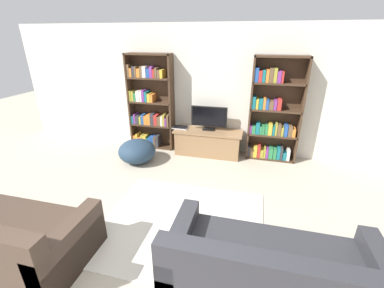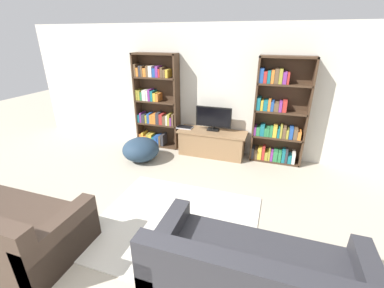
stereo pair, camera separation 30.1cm
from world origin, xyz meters
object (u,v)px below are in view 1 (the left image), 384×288
object	(u,v)px
bookshelf_left	(150,105)
beanbag_ottoman	(137,151)
tv_stand	(208,142)
couch_right_sofa	(271,274)
laptop	(180,128)
bookshelf_right	(273,115)
television	(209,118)

from	to	relation	value
bookshelf_left	beanbag_ottoman	xyz separation A→B (m)	(0.03, -0.85, -0.74)
tv_stand	couch_right_sofa	bearing A→B (deg)	-68.37
tv_stand	bookshelf_left	bearing A→B (deg)	174.09
laptop	beanbag_ottoman	world-z (taller)	laptop
bookshelf_right	television	size ratio (longest dim) A/B	2.74
tv_stand	couch_right_sofa	distance (m)	3.29
bookshelf_right	beanbag_ottoman	xyz separation A→B (m)	(-2.55, -0.85, -0.70)
bookshelf_right	couch_right_sofa	bearing A→B (deg)	-90.68
bookshelf_right	laptop	world-z (taller)	bookshelf_right
couch_right_sofa	laptop	bearing A→B (deg)	120.67
television	bookshelf_left	bearing A→B (deg)	176.82
laptop	beanbag_ottoman	xyz separation A→B (m)	(-0.69, -0.73, -0.31)
couch_right_sofa	bookshelf_left	bearing A→B (deg)	128.49
bookshelf_right	laptop	distance (m)	1.90
bookshelf_right	couch_right_sofa	distance (m)	3.26
bookshelf_left	bookshelf_right	size ratio (longest dim) A/B	1.00
bookshelf_left	beanbag_ottoman	world-z (taller)	bookshelf_left
beanbag_ottoman	laptop	bearing A→B (deg)	46.47
laptop	tv_stand	bearing A→B (deg)	-1.45
tv_stand	laptop	distance (m)	0.67
tv_stand	television	world-z (taller)	television
bookshelf_left	tv_stand	size ratio (longest dim) A/B	1.43
bookshelf_left	television	size ratio (longest dim) A/B	2.74
tv_stand	laptop	size ratio (longest dim) A/B	4.34
tv_stand	couch_right_sofa	world-z (taller)	couch_right_sofa
bookshelf_left	laptop	size ratio (longest dim) A/B	6.21
tv_stand	television	size ratio (longest dim) A/B	1.91
bookshelf_right	beanbag_ottoman	bearing A→B (deg)	-161.59
television	beanbag_ottoman	distance (m)	1.61
bookshelf_right	couch_right_sofa	world-z (taller)	bookshelf_right
bookshelf_left	laptop	xyz separation A→B (m)	(0.72, -0.12, -0.42)
couch_right_sofa	beanbag_ottoman	xyz separation A→B (m)	(-2.51, 2.35, -0.04)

